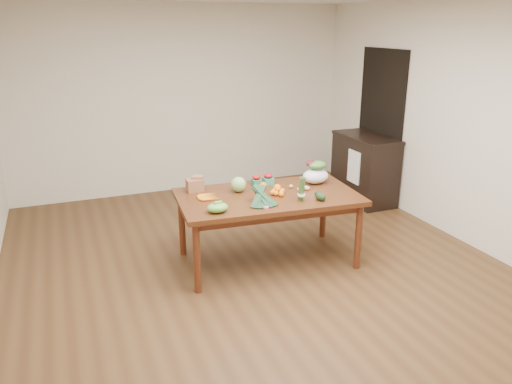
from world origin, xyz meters
name	(u,v)px	position (x,y,z in m)	size (l,w,h in m)	color
floor	(260,273)	(0.00, 0.00, 0.00)	(6.00, 6.00, 0.00)	#50341B
room_walls	(260,144)	(0.00, 0.00, 1.35)	(5.02, 6.02, 2.70)	silver
dining_table	(268,228)	(0.18, 0.23, 0.38)	(1.83, 1.02, 0.75)	#4F2412
doorway_dark	(380,126)	(2.48, 1.60, 1.05)	(0.02, 1.00, 2.10)	black
cabinet	(364,168)	(2.22, 1.52, 0.47)	(0.52, 1.02, 0.94)	black
dish_towel	(354,167)	(1.96, 1.40, 0.55)	(0.02, 0.28, 0.45)	white
paper_bag	(195,184)	(-0.49, 0.61, 0.83)	(0.22, 0.19, 0.16)	#926141
cabbage	(238,185)	(-0.07, 0.42, 0.83)	(0.16, 0.16, 0.16)	#89B468
strawberry_basket_a	(256,181)	(0.19, 0.58, 0.79)	(0.10, 0.10, 0.09)	red
strawberry_basket_b	(268,180)	(0.33, 0.56, 0.80)	(0.10, 0.10, 0.09)	#B00B1F
orange_a	(260,188)	(0.14, 0.35, 0.79)	(0.07, 0.07, 0.07)	#FF570F
orange_b	(263,185)	(0.21, 0.42, 0.79)	(0.07, 0.07, 0.07)	#FF590F
orange_c	(277,188)	(0.31, 0.27, 0.79)	(0.08, 0.08, 0.08)	orange
mandarin_cluster	(278,191)	(0.27, 0.19, 0.79)	(0.18, 0.18, 0.09)	orange
carrots	(209,197)	(-0.41, 0.35, 0.76)	(0.22, 0.22, 0.03)	orange
snap_pea_bag	(218,208)	(-0.45, -0.06, 0.80)	(0.20, 0.15, 0.09)	#6CA939
kale_bunch	(263,197)	(0.01, -0.05, 0.83)	(0.32, 0.40, 0.16)	#15311D
asparagus_bundle	(302,189)	(0.41, -0.07, 0.88)	(0.08, 0.08, 0.25)	#527C38
potato_a	(301,190)	(0.53, 0.18, 0.77)	(0.05, 0.04, 0.04)	tan
potato_b	(299,189)	(0.53, 0.21, 0.77)	(0.05, 0.04, 0.04)	tan
potato_c	(305,188)	(0.61, 0.22, 0.77)	(0.06, 0.05, 0.05)	tan
potato_d	(291,186)	(0.49, 0.33, 0.77)	(0.05, 0.04, 0.04)	tan
potato_e	(307,188)	(0.62, 0.20, 0.77)	(0.05, 0.05, 0.04)	#D9BE7D
avocado_a	(321,197)	(0.59, -0.14, 0.79)	(0.08, 0.11, 0.08)	black
avocado_b	(319,194)	(0.62, -0.04, 0.78)	(0.07, 0.10, 0.07)	black
salad_bag	(316,173)	(0.82, 0.39, 0.86)	(0.29, 0.22, 0.23)	white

